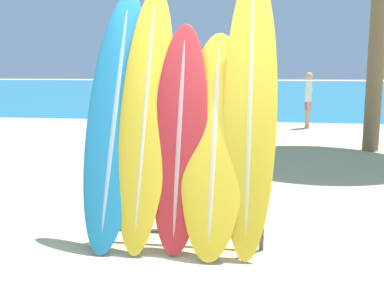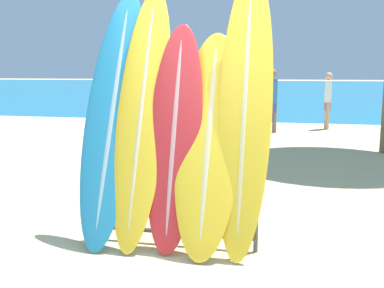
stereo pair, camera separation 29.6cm
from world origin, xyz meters
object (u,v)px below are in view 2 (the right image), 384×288
at_px(person_near_water, 272,98).
at_px(person_far_left, 166,112).
at_px(surfboard_rack, 173,199).
at_px(person_mid_beach, 328,98).
at_px(surfboard_slot_0, 113,113).
at_px(surfboard_slot_3, 209,140).
at_px(surfboard_slot_1, 142,113).
at_px(surfboard_slot_2, 175,135).
at_px(surfboard_slot_4, 245,107).

distance_m(person_near_water, person_far_left, 4.08).
distance_m(surfboard_rack, person_mid_beach, 9.24).
height_order(surfboard_slot_0, surfboard_slot_3, surfboard_slot_0).
height_order(surfboard_slot_1, person_far_left, surfboard_slot_1).
bearing_deg(person_mid_beach, surfboard_slot_2, 161.34).
xyz_separation_m(surfboard_slot_1, person_near_water, (0.83, 7.77, -0.31)).
height_order(surfboard_rack, surfboard_slot_2, surfboard_slot_2).
distance_m(surfboard_slot_1, person_near_water, 7.82).
bearing_deg(surfboard_rack, surfboard_slot_1, 157.87).
distance_m(surfboard_slot_4, person_near_water, 7.78).
distance_m(surfboard_slot_0, person_far_left, 4.14).
bearing_deg(surfboard_rack, person_far_left, 106.67).
distance_m(surfboard_rack, surfboard_slot_2, 0.59).
bearing_deg(surfboard_slot_4, person_far_left, 114.84).
bearing_deg(person_mid_beach, surfboard_slot_0, 157.37).
bearing_deg(surfboard_slot_3, surfboard_rack, -171.07).
xyz_separation_m(surfboard_slot_2, person_far_left, (-1.28, 4.19, -0.19)).
xyz_separation_m(person_near_water, person_mid_beach, (1.46, 1.11, -0.05)).
distance_m(surfboard_slot_4, person_mid_beach, 8.99).
distance_m(surfboard_slot_0, surfboard_slot_2, 0.66).
distance_m(surfboard_rack, surfboard_slot_4, 1.06).
distance_m(surfboard_rack, person_near_water, 7.94).
height_order(surfboard_slot_3, person_mid_beach, surfboard_slot_3).
relative_size(surfboard_slot_1, surfboard_slot_2, 1.18).
relative_size(surfboard_slot_2, surfboard_slot_4, 0.80).
bearing_deg(surfboard_slot_4, surfboard_slot_2, -171.69).
height_order(surfboard_slot_1, person_mid_beach, surfboard_slot_1).
bearing_deg(surfboard_slot_4, surfboard_rack, -167.75).
relative_size(surfboard_slot_3, person_mid_beach, 1.27).
xyz_separation_m(surfboard_slot_0, person_mid_beach, (2.59, 8.86, -0.35)).
bearing_deg(person_near_water, surfboard_slot_1, -113.71).
xyz_separation_m(surfboard_rack, surfboard_slot_1, (-0.32, 0.13, 0.77)).
bearing_deg(person_far_left, surfboard_slot_2, 50.31).
bearing_deg(surfboard_slot_0, surfboard_rack, -14.18).
xyz_separation_m(surfboard_slot_1, surfboard_slot_3, (0.65, -0.08, -0.22)).
height_order(surfboard_rack, surfboard_slot_0, surfboard_slot_0).
bearing_deg(person_mid_beach, person_near_water, 120.86).
bearing_deg(surfboard_slot_2, person_near_water, 86.38).
distance_m(surfboard_slot_1, person_mid_beach, 9.18).
relative_size(surfboard_slot_2, person_far_left, 1.34).
bearing_deg(surfboard_slot_0, surfboard_slot_1, -4.84).
distance_m(surfboard_rack, person_far_left, 4.44).
bearing_deg(surfboard_slot_3, surfboard_slot_1, 172.86).
bearing_deg(person_near_water, person_far_left, -133.39).
height_order(surfboard_slot_0, person_far_left, surfboard_slot_0).
xyz_separation_m(surfboard_rack, person_mid_beach, (1.97, 9.01, 0.41)).
distance_m(person_near_water, person_mid_beach, 1.83).
height_order(surfboard_slot_4, person_far_left, surfboard_slot_4).
bearing_deg(person_mid_beach, surfboard_slot_3, 163.27).
distance_m(surfboard_slot_4, person_far_left, 4.54).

